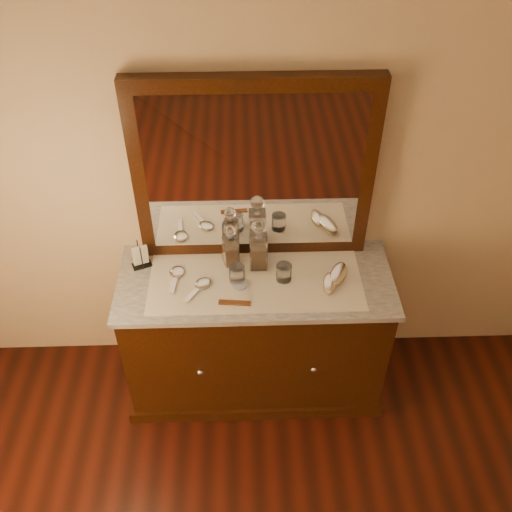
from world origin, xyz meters
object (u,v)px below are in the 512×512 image
brush_far (338,274)px  brush_near (329,284)px  pin_dish (240,285)px  decanter_right (258,249)px  napkin_rack (141,257)px  hand_mirror_outer (176,274)px  hand_mirror_inner (201,286)px  comb (235,303)px  mirror_frame (254,172)px  decanter_left (231,249)px  dresser_cabinet (255,335)px

brush_far → brush_near: bearing=-130.0°
pin_dish → decanter_right: decanter_right is taller
napkin_rack → hand_mirror_outer: napkin_rack is taller
brush_far → hand_mirror_inner: brush_far is taller
comb → brush_far: (0.54, 0.17, 0.02)m
mirror_frame → brush_near: size_ratio=7.62×
decanter_left → hand_mirror_inner: (-0.15, -0.18, -0.09)m
mirror_frame → napkin_rack: (-0.60, -0.12, -0.44)m
comb → hand_mirror_inner: hand_mirror_inner is taller
comb → dresser_cabinet: bearing=63.6°
comb → napkin_rack: napkin_rack is taller
brush_far → hand_mirror_outer: brush_far is taller
comb → brush_far: brush_far is taller
pin_dish → decanter_right: 0.21m
napkin_rack → comb: bearing=-31.3°
napkin_rack → mirror_frame: bearing=11.0°
pin_dish → mirror_frame: bearing=74.5°
decanter_left → pin_dish: bearing=-76.2°
pin_dish → brush_near: (0.46, -0.02, 0.01)m
decanter_left → brush_near: size_ratio=1.59×
dresser_cabinet → mirror_frame: 0.97m
hand_mirror_inner → pin_dish: bearing=0.1°
brush_near → hand_mirror_inner: size_ratio=0.79×
decanter_left → brush_near: bearing=-21.7°
pin_dish → hand_mirror_outer: 0.34m
dresser_cabinet → brush_far: (0.43, -0.01, 0.47)m
brush_near → hand_mirror_inner: 0.66m
brush_far → mirror_frame: bearing=149.7°
hand_mirror_outer → comb: bearing=-34.7°
pin_dish → decanter_right: size_ratio=0.24×
pin_dish → napkin_rack: bearing=161.1°
napkin_rack → brush_far: (1.03, -0.13, -0.03)m
brush_near → hand_mirror_outer: 0.80m
brush_far → hand_mirror_outer: size_ratio=0.91×
pin_dish → comb: pin_dish is taller
mirror_frame → brush_near: 0.68m
hand_mirror_outer → decanter_left: bearing=18.1°
mirror_frame → pin_dish: 0.58m
napkin_rack → decanter_right: size_ratio=0.50×
mirror_frame → brush_near: mirror_frame is taller
comb → brush_near: size_ratio=1.02×
pin_dish → comb: (-0.03, -0.12, -0.00)m
dresser_cabinet → decanter_left: bearing=134.1°
decanter_left → hand_mirror_inner: 0.25m
brush_far → decanter_right: bearing=165.1°
decanter_left → brush_near: decanter_left is taller
comb → hand_mirror_outer: 0.37m
decanter_left → brush_near: 0.55m
napkin_rack → hand_mirror_inner: 0.37m
napkin_rack → hand_mirror_outer: bearing=-25.4°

